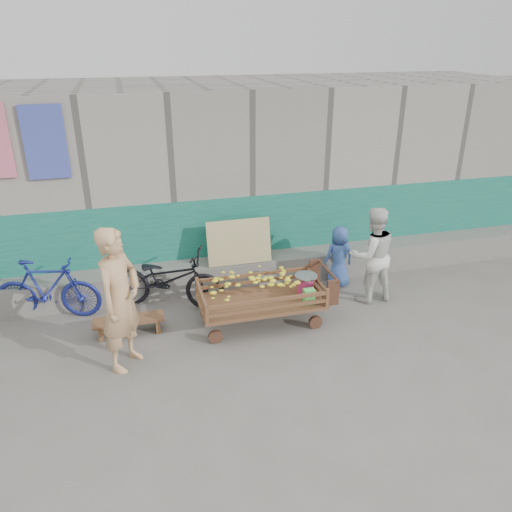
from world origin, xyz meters
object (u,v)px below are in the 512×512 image
object	(u,v)px
banana_cart	(258,290)
vendor_man	(120,300)
bench	(129,323)
woman	(372,255)
child	(339,257)
bicycle_blue	(47,289)
bicycle_dark	(167,279)

from	to	relation	value
banana_cart	vendor_man	distance (m)	1.91
banana_cart	bench	distance (m)	1.81
bench	woman	xyz separation A→B (m)	(3.58, 0.05, 0.57)
woman	vendor_man	bearing A→B (deg)	10.51
child	bicycle_blue	bearing A→B (deg)	-4.23
banana_cart	bicycle_dark	xyz separation A→B (m)	(-1.16, 0.84, -0.08)
bench	woman	world-z (taller)	woman
woman	child	bearing A→B (deg)	-63.88
banana_cart	bicycle_dark	world-z (taller)	bicycle_dark
banana_cart	child	xyz separation A→B (m)	(1.54, 0.81, -0.03)
banana_cart	bicycle_dark	distance (m)	1.44
bicycle_dark	bicycle_blue	world-z (taller)	bicycle_dark
bench	child	xyz separation A→B (m)	(3.30, 0.59, 0.33)
bench	woman	size ratio (longest dim) A/B	0.63
vendor_man	bicycle_dark	bearing A→B (deg)	8.48
child	woman	bearing A→B (deg)	115.01
woman	child	size ratio (longest dim) A/B	1.46
vendor_man	bicycle_dark	world-z (taller)	vendor_man
vendor_man	bicycle_blue	size ratio (longest dim) A/B	1.21
bicycle_blue	bench	bearing A→B (deg)	-110.80
banana_cart	bench	world-z (taller)	banana_cart
vendor_man	banana_cart	bearing A→B (deg)	-40.69
bicycle_dark	bicycle_blue	xyz separation A→B (m)	(-1.66, 0.12, -0.01)
vendor_man	child	bearing A→B (deg)	-34.49
vendor_man	bench	bearing A→B (deg)	30.39
bicycle_dark	bicycle_blue	size ratio (longest dim) A/B	1.16
vendor_man	bicycle_blue	xyz separation A→B (m)	(-1.02, 1.44, -0.45)
banana_cart	woman	bearing A→B (deg)	8.36
woman	bicycle_dark	xyz separation A→B (m)	(-2.98, 0.57, -0.29)
banana_cart	vendor_man	world-z (taller)	vendor_man
bench	bicycle_dark	xyz separation A→B (m)	(0.59, 0.63, 0.28)
bench	child	world-z (taller)	child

